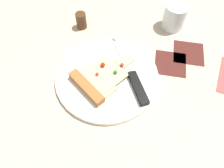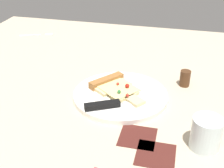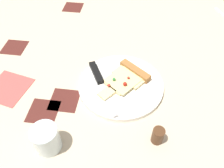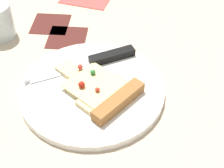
% 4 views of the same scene
% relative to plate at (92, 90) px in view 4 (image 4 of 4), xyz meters
% --- Properties ---
extents(ground_plane, '(1.40, 1.40, 0.03)m').
position_rel_plate_xyz_m(ground_plane, '(-0.02, 0.05, -0.02)').
color(ground_plane, '#C6B293').
rests_on(ground_plane, ground).
extents(plate, '(0.28, 0.28, 0.01)m').
position_rel_plate_xyz_m(plate, '(0.00, 0.00, 0.00)').
color(plate, white).
rests_on(plate, ground_plane).
extents(pizza_slice, '(0.17, 0.19, 0.03)m').
position_rel_plate_xyz_m(pizza_slice, '(0.02, 0.02, 0.02)').
color(pizza_slice, beige).
rests_on(pizza_slice, plate).
extents(knife, '(0.13, 0.22, 0.02)m').
position_rel_plate_xyz_m(knife, '(-0.07, -0.01, 0.01)').
color(knife, silver).
rests_on(knife, plate).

